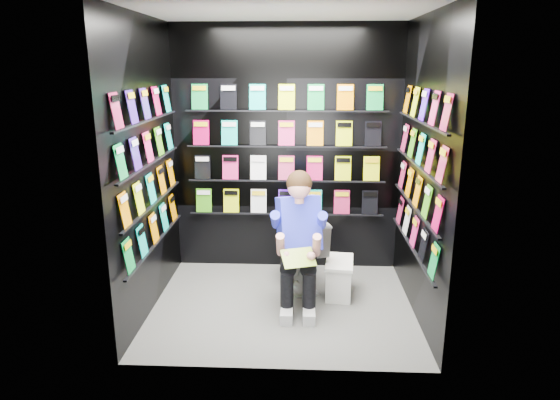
{
  "coord_description": "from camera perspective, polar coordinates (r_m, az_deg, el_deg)",
  "views": [
    {
      "loc": [
        0.17,
        -4.24,
        2.18
      ],
      "look_at": [
        -0.03,
        0.15,
        0.99
      ],
      "focal_mm": 32.0,
      "sensor_mm": 36.0,
      "label": 1
    }
  ],
  "objects": [
    {
      "name": "held_comic",
      "position": [
        4.3,
        2.11,
        -6.62
      ],
      "size": [
        0.32,
        0.25,
        0.12
      ],
      "primitive_type": "cube",
      "rotation": [
        -0.96,
        0.0,
        0.32
      ],
      "color": "green",
      "rests_on": "reader"
    },
    {
      "name": "longbox",
      "position": [
        4.95,
        6.75,
        -8.98
      ],
      "size": [
        0.28,
        0.45,
        0.32
      ],
      "primitive_type": "cube",
      "rotation": [
        0.0,
        0.0,
        -0.1
      ],
      "color": "white",
      "rests_on": "floor"
    },
    {
      "name": "wall_back",
      "position": [
        5.31,
        0.75,
        5.67
      ],
      "size": [
        2.4,
        0.04,
        2.6
      ],
      "primitive_type": "cube",
      "color": "black",
      "rests_on": "floor"
    },
    {
      "name": "wall_front",
      "position": [
        3.36,
        -0.36,
        0.03
      ],
      "size": [
        2.4,
        0.04,
        2.6
      ],
      "primitive_type": "cube",
      "color": "black",
      "rests_on": "floor"
    },
    {
      "name": "wall_right",
      "position": [
        4.45,
        15.99,
        3.21
      ],
      "size": [
        0.04,
        2.0,
        2.6
      ],
      "primitive_type": "cube",
      "color": "black",
      "rests_on": "floor"
    },
    {
      "name": "floor",
      "position": [
        4.77,
        0.3,
        -12.01
      ],
      "size": [
        2.4,
        2.4,
        0.0
      ],
      "primitive_type": "plane",
      "color": "#5D5D5B",
      "rests_on": "ground"
    },
    {
      "name": "longbox_lid",
      "position": [
        4.88,
        6.81,
        -7.08
      ],
      "size": [
        0.3,
        0.48,
        0.03
      ],
      "primitive_type": "cube",
      "rotation": [
        0.0,
        0.0,
        -0.1
      ],
      "color": "white",
      "rests_on": "longbox"
    },
    {
      "name": "comics_back",
      "position": [
        5.28,
        0.74,
        5.67
      ],
      "size": [
        2.1,
        0.06,
        1.37
      ],
      "primitive_type": null,
      "color": "#D82473",
      "rests_on": "wall_back"
    },
    {
      "name": "ceiling",
      "position": [
        4.26,
        0.35,
        20.87
      ],
      "size": [
        2.4,
        2.4,
        0.0
      ],
      "primitive_type": "plane",
      "color": "white",
      "rests_on": "floor"
    },
    {
      "name": "reader",
      "position": [
        4.57,
        2.17,
        -2.84
      ],
      "size": [
        0.72,
        0.87,
        1.38
      ],
      "primitive_type": null,
      "rotation": [
        0.0,
        0.0,
        0.32
      ],
      "color": "#3036E2",
      "rests_on": "toilet"
    },
    {
      "name": "comics_left",
      "position": [
        4.53,
        -14.68,
        3.57
      ],
      "size": [
        0.06,
        1.7,
        1.37
      ],
      "primitive_type": null,
      "color": "#D82473",
      "rests_on": "wall_left"
    },
    {
      "name": "wall_left",
      "position": [
        4.54,
        -15.03,
        3.5
      ],
      "size": [
        0.04,
        2.0,
        2.6
      ],
      "primitive_type": "cube",
      "color": "black",
      "rests_on": "floor"
    },
    {
      "name": "toilet",
      "position": [
        5.06,
        2.16,
        -5.79
      ],
      "size": [
        0.63,
        0.84,
        0.73
      ],
      "primitive_type": "imported",
      "rotation": [
        0.0,
        0.0,
        3.46
      ],
      "color": "white",
      "rests_on": "floor"
    },
    {
      "name": "comics_right",
      "position": [
        4.44,
        15.61,
        3.28
      ],
      "size": [
        0.06,
        1.7,
        1.37
      ],
      "primitive_type": null,
      "color": "#D82473",
      "rests_on": "wall_right"
    }
  ]
}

